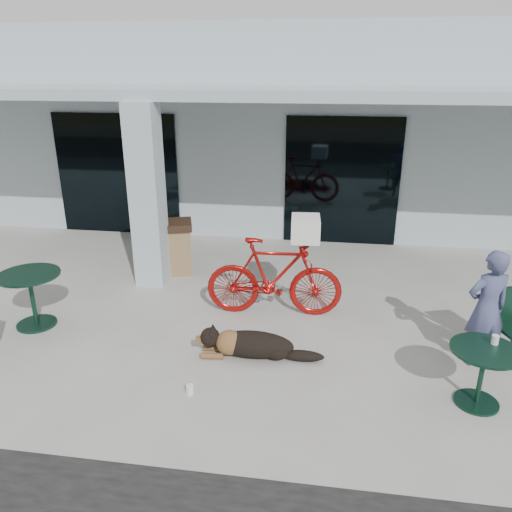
% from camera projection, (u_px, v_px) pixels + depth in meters
% --- Properties ---
extents(ground, '(80.00, 80.00, 0.00)m').
position_uv_depth(ground, '(204.00, 356.00, 6.68)').
color(ground, '#B0AFA6').
rests_on(ground, ground).
extents(building, '(22.00, 7.00, 4.50)m').
position_uv_depth(building, '(276.00, 120.00, 13.74)').
color(building, '#A4B2BA').
rests_on(building, ground).
extents(storefront_glass_left, '(2.80, 0.06, 2.70)m').
position_uv_depth(storefront_glass_left, '(118.00, 175.00, 11.25)').
color(storefront_glass_left, black).
rests_on(storefront_glass_left, ground).
extents(storefront_glass_right, '(2.40, 0.06, 2.70)m').
position_uv_depth(storefront_glass_right, '(342.00, 182.00, 10.56)').
color(storefront_glass_right, black).
rests_on(storefront_glass_right, ground).
extents(column, '(0.50, 0.50, 3.12)m').
position_uv_depth(column, '(147.00, 197.00, 8.46)').
color(column, '#A4B2BA').
rests_on(column, ground).
extents(overhang, '(22.00, 2.80, 0.18)m').
position_uv_depth(overhang, '(247.00, 92.00, 8.87)').
color(overhang, '#A4B2BA').
rests_on(overhang, column).
extents(bicycle, '(2.11, 0.72, 1.25)m').
position_uv_depth(bicycle, '(274.00, 277.00, 7.63)').
color(bicycle, '#9E0F0C').
rests_on(bicycle, ground).
extents(laundry_basket, '(0.45, 0.59, 0.33)m').
position_uv_depth(laundry_basket, '(305.00, 229.00, 7.31)').
color(laundry_basket, white).
rests_on(laundry_basket, bicycle).
extents(dog, '(1.29, 0.55, 0.42)m').
position_uv_depth(dog, '(253.00, 343.00, 6.61)').
color(dog, black).
rests_on(dog, ground).
extents(cup_near_dog, '(0.11, 0.11, 0.11)m').
position_uv_depth(cup_near_dog, '(190.00, 389.00, 5.91)').
color(cup_near_dog, white).
rests_on(cup_near_dog, ground).
extents(cafe_table_near, '(0.97, 0.97, 0.83)m').
position_uv_depth(cafe_table_near, '(33.00, 300.00, 7.36)').
color(cafe_table_near, '#123425').
rests_on(cafe_table_near, ground).
extents(cafe_table_far, '(0.92, 0.92, 0.72)m').
position_uv_depth(cafe_table_far, '(481.00, 377.00, 5.63)').
color(cafe_table_far, '#123425').
rests_on(cafe_table_far, ground).
extents(person, '(0.66, 0.54, 1.57)m').
position_uv_depth(person, '(487.00, 309.00, 6.28)').
color(person, '#444973').
rests_on(person, ground).
extents(cup_on_table, '(0.09, 0.09, 0.11)m').
position_uv_depth(cup_on_table, '(495.00, 340.00, 5.59)').
color(cup_on_table, white).
rests_on(cup_on_table, cafe_table_far).
extents(trash_receptacle, '(0.73, 0.73, 0.99)m').
position_uv_depth(trash_receptacle, '(177.00, 247.00, 9.26)').
color(trash_receptacle, olive).
rests_on(trash_receptacle, ground).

